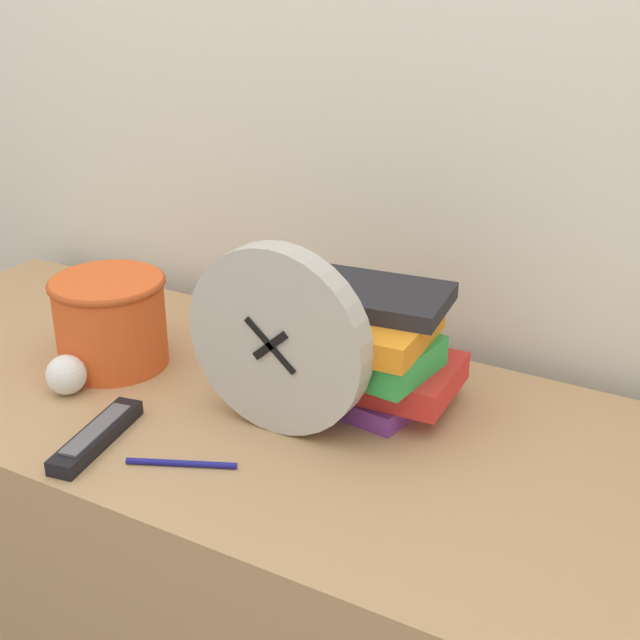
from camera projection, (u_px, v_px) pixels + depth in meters
wall_back at (364, 54)px, 1.36m from camera, size 6.00×0.04×2.40m
desk at (253, 613)px, 1.41m from camera, size 1.40×0.57×0.76m
desk_clock at (277, 341)px, 1.15m from camera, size 0.26×0.04×0.26m
book_stack at (364, 348)px, 1.22m from camera, size 0.27×0.20×0.17m
basket at (110, 319)px, 1.34m from camera, size 0.17×0.17×0.14m
tv_remote at (97, 436)px, 1.16m from camera, size 0.07×0.18×0.02m
crumpled_paper_ball at (66, 375)px, 1.27m from camera, size 0.06×0.06×0.06m
pen at (181, 463)px, 1.11m from camera, size 0.13×0.07×0.01m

